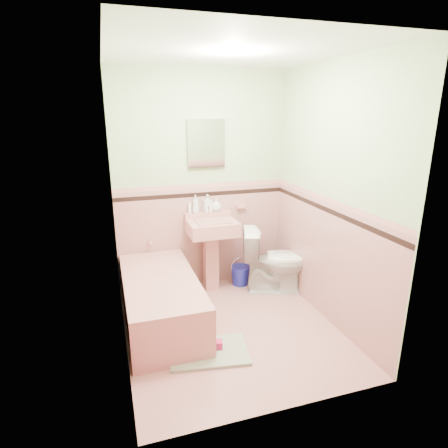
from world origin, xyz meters
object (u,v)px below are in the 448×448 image
object	(u,v)px
medicine_cabinet	(206,143)
bucket	(240,275)
sink	(212,256)
shoe	(213,345)
soap_bottle_left	(196,204)
bathtub	(161,302)
toilet	(275,260)
soap_bottle_right	(216,205)
soap_bottle_mid	(207,203)

from	to	relation	value
medicine_cabinet	bucket	distance (m)	1.63
sink	shoe	world-z (taller)	sink
sink	soap_bottle_left	xyz separation A→B (m)	(-0.14, 0.18, 0.59)
bathtub	medicine_cabinet	bearing A→B (deg)	47.42
medicine_cabinet	soap_bottle_left	bearing A→B (deg)	-168.10
sink	toilet	world-z (taller)	sink
bucket	shoe	bearing A→B (deg)	-120.04
bathtub	shoe	distance (m)	0.73
soap_bottle_right	soap_bottle_mid	bearing A→B (deg)	180.00
soap_bottle_right	bathtub	bearing A→B (deg)	-137.78
bathtub	soap_bottle_mid	world-z (taller)	soap_bottle_mid
soap_bottle_mid	soap_bottle_right	distance (m)	0.11
medicine_cabinet	shoe	xyz separation A→B (m)	(-0.32, -1.35, -1.64)
shoe	soap_bottle_right	bearing A→B (deg)	85.54
soap_bottle_left	bucket	world-z (taller)	soap_bottle_left
sink	soap_bottle_left	world-z (taller)	soap_bottle_left
toilet	shoe	distance (m)	1.41
bathtub	sink	size ratio (longest dim) A/B	1.75
shoe	soap_bottle_mid	bearing A→B (deg)	89.71
soap_bottle_left	soap_bottle_mid	bearing A→B (deg)	0.00
bucket	toilet	bearing A→B (deg)	-39.01
bathtub	toilet	bearing A→B (deg)	12.63
soap_bottle_right	bucket	world-z (taller)	soap_bottle_right
shoe	medicine_cabinet	bearing A→B (deg)	89.95
medicine_cabinet	shoe	world-z (taller)	medicine_cabinet
bathtub	sink	bearing A→B (deg)	37.93
soap_bottle_left	soap_bottle_right	xyz separation A→B (m)	(0.24, 0.00, -0.03)
medicine_cabinet	bucket	bearing A→B (deg)	-23.87
bathtub	shoe	xyz separation A→B (m)	(0.36, -0.61, -0.16)
bathtub	bucket	xyz separation A→B (m)	(1.05, 0.58, -0.11)
bathtub	soap_bottle_left	size ratio (longest dim) A/B	7.27
shoe	sink	bearing A→B (deg)	87.60
soap_bottle_mid	toilet	size ratio (longest dim) A/B	0.27
soap_bottle_left	soap_bottle_right	size ratio (longest dim) A/B	1.32
soap_bottle_mid	sink	bearing A→B (deg)	-89.56
sink	bucket	size ratio (longest dim) A/B	3.69
medicine_cabinet	soap_bottle_mid	xyz separation A→B (m)	(-0.00, -0.03, -0.68)
sink	soap_bottle_mid	xyz separation A→B (m)	(-0.00, 0.18, 0.59)
soap_bottle_right	toilet	world-z (taller)	soap_bottle_right
toilet	soap_bottle_mid	bearing A→B (deg)	78.29
bathtub	shoe	world-z (taller)	bathtub
soap_bottle_right	bucket	size ratio (longest dim) A/B	0.67
sink	soap_bottle_mid	bearing A→B (deg)	90.44
bathtub	soap_bottle_mid	distance (m)	1.26
soap_bottle_left	toilet	xyz separation A→B (m)	(0.84, -0.40, -0.64)
sink	medicine_cabinet	bearing A→B (deg)	90.00
sink	soap_bottle_mid	world-z (taller)	soap_bottle_mid
sink	medicine_cabinet	world-z (taller)	medicine_cabinet
soap_bottle_right	toilet	distance (m)	0.95
sink	soap_bottle_right	xyz separation A→B (m)	(0.10, 0.18, 0.57)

